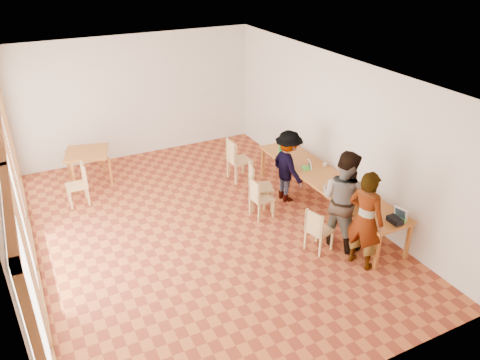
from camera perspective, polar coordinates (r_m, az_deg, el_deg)
The scene contains 25 objects.
ground at distance 9.03m, azimuth -4.82°, elevation -5.99°, with size 8.00×8.00×0.00m, color #AF552A.
wall_back at distance 11.89m, azimuth -12.55°, elevation 9.85°, with size 6.00×0.10×3.00m, color beige.
wall_front at distance 5.34m, azimuth 11.50°, elevation -13.62°, with size 6.00×0.10×3.00m, color beige.
wall_right at distance 9.70m, azimuth 11.52°, elevation 5.96°, with size 0.10×8.00×3.00m, color beige.
window_wall at distance 7.86m, azimuth -25.64°, elevation -1.61°, with size 0.10×8.00×3.00m, color white.
ceiling at distance 7.80m, azimuth -5.70°, elevation 12.88°, with size 6.00×8.00×0.04m, color white.
communal_table at distance 9.39m, azimuth 10.45°, elevation -0.05°, with size 0.80×4.00×0.75m.
side_table at distance 10.94m, azimuth -18.15°, elevation 2.90°, with size 0.90×0.90×0.75m.
chair_near at distance 8.25m, azimuth 9.35°, elevation -5.65°, with size 0.48×0.48×0.44m.
chair_mid at distance 9.13m, azimuth 2.24°, elevation -1.79°, with size 0.40×0.40×0.44m.
chair_far at distance 9.42m, azimuth 1.98°, elevation -0.25°, with size 0.56×0.56×0.51m.
chair_empty at distance 10.52m, azimuth -0.56°, elevation 2.97°, with size 0.47×0.47×0.53m.
chair_spare at distance 10.17m, azimuth -18.91°, elevation 0.03°, with size 0.41×0.41×0.46m.
person_near at distance 7.91m, azimuth 15.01°, elevation -4.73°, with size 0.64×0.42×1.75m, color gray.
person_mid at distance 8.35m, azimuth 12.47°, elevation -2.29°, with size 0.89×0.69×1.82m, color gray.
person_far at distance 9.69m, azimuth 5.86°, elevation 1.66°, with size 1.00×0.57×1.54m, color gray.
laptop_near at distance 8.29m, azimuth 18.75°, elevation -4.25°, with size 0.28×0.30×0.22m.
laptop_mid at distance 8.86m, azimuth 13.42°, elevation -1.41°, with size 0.19×0.22×0.18m.
laptop_far at distance 9.69m, azimuth 8.27°, elevation 1.68°, with size 0.24×0.26×0.18m.
yellow_mug at distance 8.65m, azimuth 14.12°, elevation -2.29°, with size 0.11×0.11×0.09m, color gold.
green_bottle at distance 10.10m, azimuth 4.92°, elevation 3.55°, with size 0.07×0.07×0.28m, color #1C822C.
clear_glass at distance 10.55m, azimuth 6.37°, elevation 3.98°, with size 0.07×0.07×0.09m, color silver.
condiment_cup at distance 9.86m, azimuth 10.30°, elevation 1.87°, with size 0.08×0.08×0.06m, color white.
pink_phone at distance 8.12m, azimuth 15.65°, elevation -4.88°, with size 0.05×0.10×0.01m, color #F13B5E.
black_pouch at distance 8.20m, azimuth 18.36°, elevation -4.67°, with size 0.16×0.26×0.09m, color black.
Camera 1 is at (-2.69, -7.06, 4.96)m, focal length 35.00 mm.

